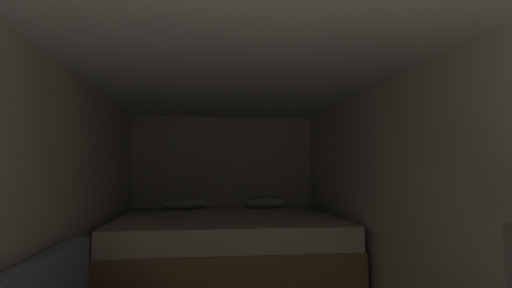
{
  "coord_description": "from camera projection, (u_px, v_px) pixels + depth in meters",
  "views": [
    {
      "loc": [
        -0.22,
        -0.66,
        1.25
      ],
      "look_at": [
        0.15,
        2.31,
        1.44
      ],
      "focal_mm": 27.6,
      "sensor_mm": 36.0,
      "label": 1
    }
  ],
  "objects": [
    {
      "name": "ceiling_slab",
      "position": [
        241.0,
        60.0,
        2.61
      ],
      "size": [
        2.47,
        5.33,
        0.05
      ],
      "primitive_type": "cube",
      "color": "white",
      "rests_on": "wall_left"
    },
    {
      "name": "bed",
      "position": [
        228.0,
        252.0,
        4.13
      ],
      "size": [
        2.25,
        1.97,
        0.91
      ],
      "color": "#9E7247",
      "rests_on": "ground"
    },
    {
      "name": "wall_right",
      "position": [
        417.0,
        209.0,
        2.69
      ],
      "size": [
        0.05,
        5.33,
        1.95
      ],
      "primitive_type": "cube",
      "color": "beige",
      "rests_on": "ground"
    },
    {
      "name": "wall_back",
      "position": [
        224.0,
        190.0,
        5.21
      ],
      "size": [
        2.47,
        0.05,
        1.95
      ],
      "primitive_type": "cube",
      "color": "beige",
      "rests_on": "ground"
    },
    {
      "name": "wall_left",
      "position": [
        43.0,
        214.0,
        2.39
      ],
      "size": [
        0.05,
        5.33,
        1.95
      ],
      "primitive_type": "cube",
      "color": "beige",
      "rests_on": "ground"
    }
  ]
}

